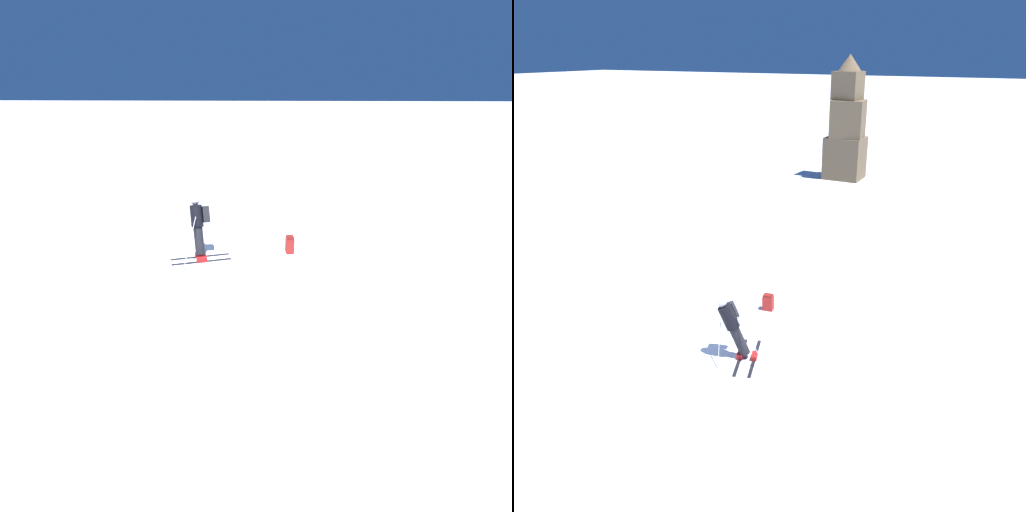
# 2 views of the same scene
# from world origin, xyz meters

# --- Properties ---
(ground_plane) EXTENTS (300.00, 300.00, 0.00)m
(ground_plane) POSITION_xyz_m (0.00, 0.00, 0.00)
(ground_plane) COLOR white
(skier) EXTENTS (1.54, 1.70, 1.70)m
(skier) POSITION_xyz_m (0.39, -0.09, 0.92)
(skier) COLOR black
(skier) RESTS_ON ground
(spare_backpack) EXTENTS (0.33, 0.26, 0.50)m
(spare_backpack) POSITION_xyz_m (0.05, 2.45, 0.24)
(spare_backpack) COLOR #AD231E
(spare_backpack) RESTS_ON ground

